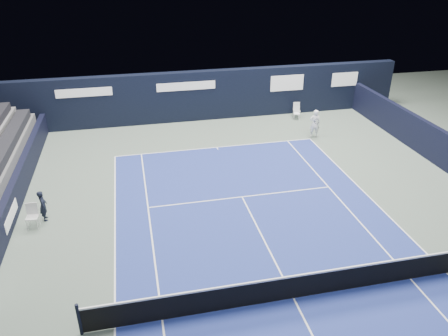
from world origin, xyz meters
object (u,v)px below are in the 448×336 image
(folding_chair_back_b, at_px, (297,112))
(line_judge_chair, at_px, (32,214))
(folding_chair_back_a, at_px, (297,107))
(tennis_player, at_px, (315,123))
(tennis_net, at_px, (295,286))

(folding_chair_back_b, xyz_separation_m, line_judge_chair, (-14.48, -9.16, 0.10))
(folding_chair_back_a, distance_m, tennis_player, 3.48)
(folding_chair_back_a, xyz_separation_m, tennis_player, (-0.24, -3.47, 0.20))
(folding_chair_back_a, relative_size, line_judge_chair, 0.93)
(tennis_net, bearing_deg, folding_chair_back_b, 68.76)
(folding_chair_back_a, relative_size, folding_chair_back_b, 1.12)
(folding_chair_back_a, bearing_deg, tennis_player, -85.26)
(line_judge_chair, relative_size, tennis_player, 0.62)
(folding_chair_back_a, bearing_deg, folding_chair_back_b, -99.60)
(folding_chair_back_b, height_order, tennis_player, tennis_player)
(folding_chair_back_b, relative_size, tennis_player, 0.51)
(folding_chair_back_b, xyz_separation_m, tennis_net, (-5.89, -15.16, 0.03))
(tennis_net, bearing_deg, line_judge_chair, 145.02)
(tennis_net, relative_size, tennis_player, 7.89)
(folding_chair_back_b, bearing_deg, line_judge_chair, -132.35)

